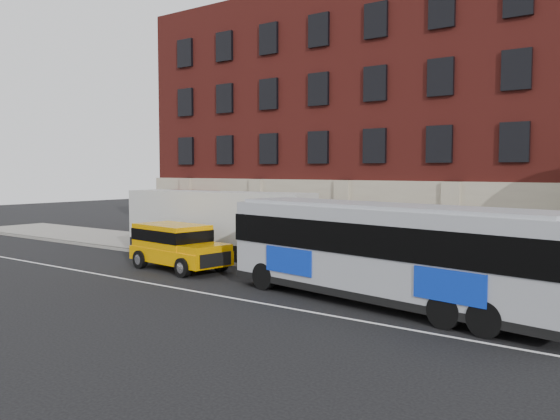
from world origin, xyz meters
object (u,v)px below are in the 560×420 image
Objects in this scene: sign_pole at (158,229)px; city_bus at (386,250)px; yellow_suv at (176,244)px; shipping_container at (218,226)px.

city_bus reaches higher than sign_pole.
city_bus reaches higher than yellow_suv.
shipping_container is (-0.41, 3.33, 0.55)m from yellow_suv.
yellow_suv is at bearing 176.44° from city_bus.
city_bus is at bearing -3.56° from yellow_suv.
shipping_container is at bearing 10.98° from sign_pole.
city_bus is at bearing -11.97° from sign_pole.
sign_pole reaches higher than yellow_suv.
city_bus is 12.39m from shipping_container.
yellow_suv is 0.52× the size of shipping_container.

